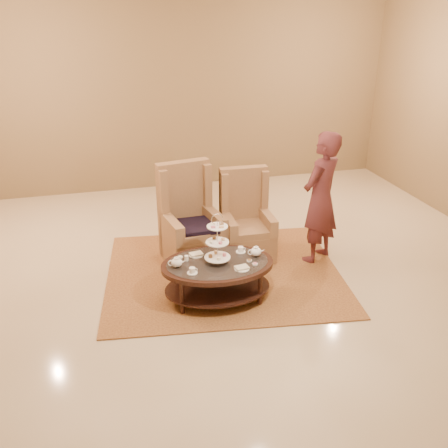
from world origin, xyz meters
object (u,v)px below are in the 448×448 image
object	(u,v)px
armchair_left	(190,229)
armchair_right	(246,227)
tea_table	(217,269)
person	(321,198)

from	to	relation	value
armchair_left	armchair_right	size ratio (longest dim) A/B	1.10
tea_table	person	bearing A→B (deg)	25.19
armchair_left	person	size ratio (longest dim) A/B	0.75
tea_table	armchair_left	bearing A→B (deg)	98.76
tea_table	armchair_right	size ratio (longest dim) A/B	1.12
armchair_left	armchair_right	bearing A→B (deg)	-13.85
armchair_left	person	distance (m)	1.78
armchair_right	person	world-z (taller)	person
person	tea_table	bearing A→B (deg)	-11.71
tea_table	armchair_left	xyz separation A→B (m)	(-0.11, 1.08, 0.05)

